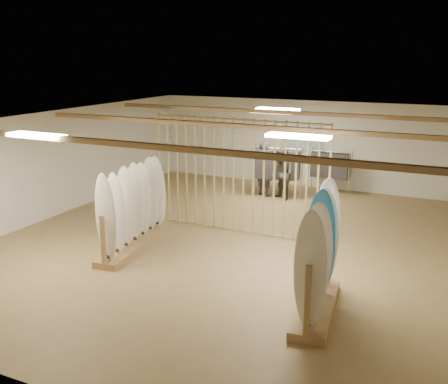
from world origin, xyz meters
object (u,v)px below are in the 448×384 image
at_px(rack_left, 134,220).
at_px(shopper_b, 282,171).
at_px(shopper_a, 265,165).
at_px(rack_right, 318,273).
at_px(clothing_rack_a, 277,164).
at_px(clothing_rack_b, 330,166).

xyz_separation_m(rack_left, shopper_b, (1.64, 5.23, 0.23)).
relative_size(shopper_a, shopper_b, 1.08).
relative_size(rack_right, shopper_a, 1.18).
distance_m(rack_left, clothing_rack_a, 5.65).
bearing_deg(rack_left, rack_right, -22.16).
relative_size(rack_right, clothing_rack_b, 1.67).
bearing_deg(clothing_rack_a, shopper_b, -55.45).
relative_size(rack_right, clothing_rack_a, 1.46).
bearing_deg(clothing_rack_b, clothing_rack_a, -138.11).
xyz_separation_m(clothing_rack_a, clothing_rack_b, (1.33, 1.12, -0.13)).
height_order(clothing_rack_a, shopper_b, shopper_b).
bearing_deg(rack_right, rack_left, 157.01).
relative_size(clothing_rack_a, shopper_a, 0.81).
distance_m(shopper_a, shopper_b, 0.68).
height_order(rack_right, shopper_a, rack_right).
bearing_deg(clothing_rack_b, rack_right, -75.26).
height_order(rack_left, shopper_b, rack_left).
distance_m(rack_right, shopper_a, 7.56).
relative_size(clothing_rack_a, shopper_b, 0.87).
height_order(rack_left, clothing_rack_b, rack_left).
bearing_deg(rack_right, shopper_b, 106.27).
distance_m(rack_right, shopper_b, 7.08).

